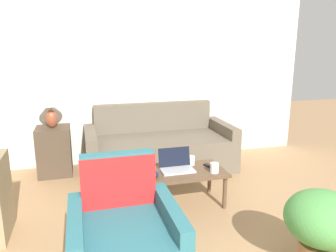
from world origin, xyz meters
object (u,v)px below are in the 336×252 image
object	(u,v)px
tv_remote	(210,166)
potted_plant	(321,224)
cup_white	(191,160)
table_lamp	(50,102)
armchair	(125,244)
laptop	(176,165)
cup_navy	(214,168)
coffee_table	(178,175)
cup_yellow	(148,165)
couch	(159,149)
snack_bowl	(151,174)

from	to	relation	value
tv_remote	potted_plant	xyz separation A→B (m)	(0.34, -1.34, -0.00)
cup_white	tv_remote	bearing A→B (deg)	-34.46
table_lamp	armchair	bearing A→B (deg)	-74.98
laptop	tv_remote	world-z (taller)	laptop
potted_plant	table_lamp	bearing A→B (deg)	128.04
cup_navy	coffee_table	bearing A→B (deg)	159.14
cup_yellow	cup_white	world-z (taller)	cup_yellow
table_lamp	cup_white	xyz separation A→B (m)	(1.52, -1.14, -0.54)
cup_navy	tv_remote	distance (m)	0.17
cup_white	armchair	bearing A→B (deg)	-128.60
coffee_table	laptop	distance (m)	0.11
cup_yellow	tv_remote	bearing A→B (deg)	-7.43
table_lamp	cup_navy	world-z (taller)	table_lamp
tv_remote	table_lamp	bearing A→B (deg)	143.37
table_lamp	laptop	distance (m)	1.89
couch	cup_yellow	distance (m)	1.10
table_lamp	cup_navy	bearing A→B (deg)	-40.35
cup_white	tv_remote	world-z (taller)	cup_white
potted_plant	couch	bearing A→B (deg)	104.52
couch	cup_navy	size ratio (longest dim) A/B	19.28
cup_yellow	coffee_table	bearing A→B (deg)	-21.53
cup_navy	couch	bearing A→B (deg)	102.38
potted_plant	snack_bowl	bearing A→B (deg)	129.98
cup_yellow	tv_remote	size ratio (longest dim) A/B	0.71
table_lamp	snack_bowl	xyz separation A→B (m)	(1.01, -1.38, -0.56)
armchair	tv_remote	xyz separation A→B (m)	(1.08, 1.02, 0.12)
coffee_table	tv_remote	bearing A→B (deg)	4.71
couch	tv_remote	distance (m)	1.16
couch	cup_yellow	bearing A→B (deg)	-110.01
cup_white	tv_remote	xyz separation A→B (m)	(0.17, -0.12, -0.04)
coffee_table	cup_navy	size ratio (longest dim) A/B	9.67
cup_yellow	cup_white	bearing A→B (deg)	3.66
cup_navy	tv_remote	world-z (taller)	cup_navy
snack_bowl	cup_navy	bearing A→B (deg)	-3.92
table_lamp	coffee_table	distance (m)	1.95
cup_navy	laptop	bearing A→B (deg)	153.18
table_lamp	laptop	bearing A→B (deg)	-43.34
armchair	cup_navy	world-z (taller)	armchair
armchair	snack_bowl	size ratio (longest dim) A/B	5.92
armchair	cup_navy	xyz separation A→B (m)	(1.07, 0.85, 0.16)
laptop	couch	bearing A→B (deg)	85.79
coffee_table	snack_bowl	bearing A→B (deg)	-163.95
armchair	cup_navy	size ratio (longest dim) A/B	8.50
cup_navy	potted_plant	bearing A→B (deg)	-73.20
table_lamp	coffee_table	size ratio (longest dim) A/B	0.49
couch	cup_white	world-z (taller)	couch
armchair	cup_white	bearing A→B (deg)	51.40
couch	snack_bowl	distance (m)	1.30
couch	snack_bowl	world-z (taller)	couch
armchair	cup_navy	bearing A→B (deg)	38.67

